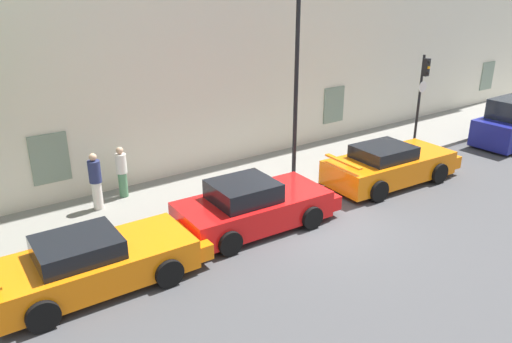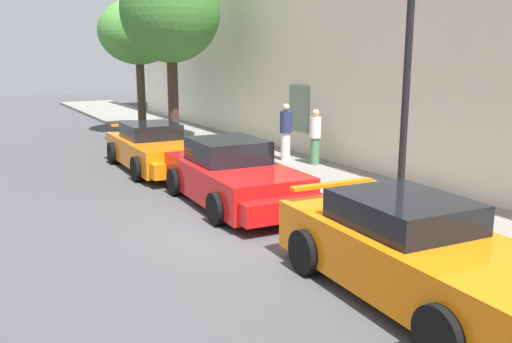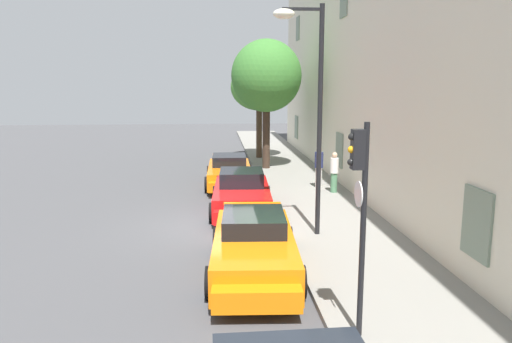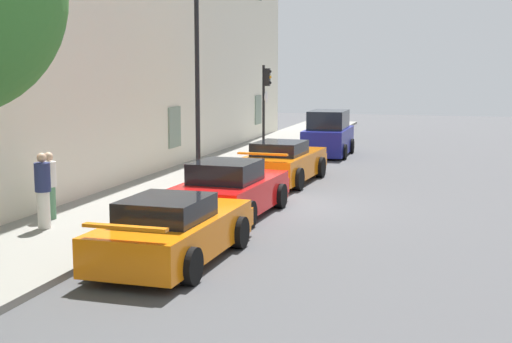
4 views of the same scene
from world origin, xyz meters
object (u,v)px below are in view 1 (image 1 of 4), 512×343
object	(u,v)px
pedestrian_admiring	(96,181)
pedestrian_strolling	(122,171)
street_lamp	(305,49)
sportscar_yellow_flank	(258,206)
sportscar_white_middle	(393,165)
sportscar_red_lead	(102,261)
traffic_light	(422,86)

from	to	relation	value
pedestrian_admiring	pedestrian_strolling	world-z (taller)	pedestrian_admiring
street_lamp	sportscar_yellow_flank	bearing A→B (deg)	-151.14
sportscar_white_middle	pedestrian_strolling	bearing A→B (deg)	154.42
pedestrian_admiring	sportscar_red_lead	bearing A→B (deg)	-107.63
sportscar_red_lead	sportscar_white_middle	size ratio (longest dim) A/B	0.94
street_lamp	pedestrian_admiring	size ratio (longest dim) A/B	3.72
sportscar_yellow_flank	street_lamp	xyz separation A→B (m)	(3.02, 1.66, 3.92)
pedestrian_admiring	traffic_light	bearing A→B (deg)	-9.00
sportscar_white_middle	street_lamp	distance (m)	5.03
street_lamp	pedestrian_strolling	world-z (taller)	street_lamp
sportscar_white_middle	pedestrian_strolling	xyz separation A→B (m)	(-8.12, 3.89, 0.36)
pedestrian_strolling	sportscar_white_middle	bearing A→B (deg)	-25.58
sportscar_white_middle	sportscar_yellow_flank	bearing A→B (deg)	179.80
traffic_light	sportscar_white_middle	bearing A→B (deg)	-154.67
sportscar_yellow_flank	pedestrian_strolling	distance (m)	4.58
traffic_light	pedestrian_strolling	size ratio (longest dim) A/B	2.28
sportscar_red_lead	sportscar_white_middle	bearing A→B (deg)	1.53
sportscar_yellow_flank	pedestrian_strolling	xyz separation A→B (m)	(-2.42, 3.87, 0.36)
sportscar_yellow_flank	pedestrian_admiring	xyz separation A→B (m)	(-3.38, 3.44, 0.41)
sportscar_white_middle	pedestrian_admiring	bearing A→B (deg)	159.13
street_lamp	pedestrian_strolling	size ratio (longest dim) A/B	3.96
street_lamp	pedestrian_admiring	distance (m)	7.51
sportscar_white_middle	traffic_light	size ratio (longest dim) A/B	1.37
sportscar_yellow_flank	pedestrian_strolling	world-z (taller)	pedestrian_strolling
sportscar_white_middle	pedestrian_admiring	xyz separation A→B (m)	(-9.08, 3.46, 0.41)
sportscar_yellow_flank	sportscar_white_middle	distance (m)	5.70
pedestrian_admiring	sportscar_white_middle	bearing A→B (deg)	-20.87
sportscar_red_lead	pedestrian_admiring	xyz separation A→B (m)	(1.19, 3.74, 0.44)
street_lamp	sportscar_white_middle	bearing A→B (deg)	-32.13
pedestrian_admiring	pedestrian_strolling	size ratio (longest dim) A/B	1.07
sportscar_yellow_flank	traffic_light	bearing A→B (deg)	9.54
sportscar_red_lead	traffic_light	world-z (taller)	traffic_light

